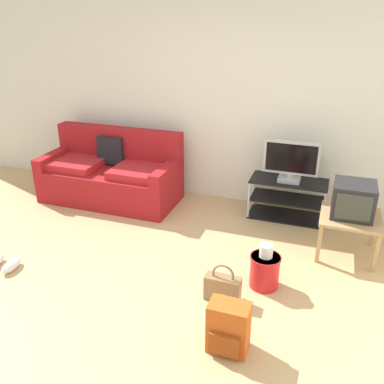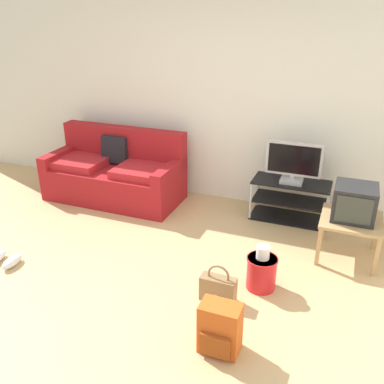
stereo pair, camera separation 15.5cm
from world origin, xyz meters
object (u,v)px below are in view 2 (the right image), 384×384
object	(u,v)px
flat_tv	(294,163)
handbag	(218,288)
tv_stand	(290,200)
sneakers_pair	(4,260)
crt_tv	(354,202)
couch	(116,174)
side_table	(351,224)
backpack	(220,329)
cleaning_bucket	(262,270)

from	to	relation	value
flat_tv	handbag	size ratio (longest dim) A/B	1.79
tv_stand	flat_tv	world-z (taller)	flat_tv
tv_stand	sneakers_pair	bearing A→B (deg)	-140.44
crt_tv	tv_stand	bearing A→B (deg)	137.73
couch	flat_tv	distance (m)	2.31
side_table	handbag	world-z (taller)	side_table
tv_stand	crt_tv	size ratio (longest dim) A/B	2.24
couch	side_table	xyz separation A→B (m)	(2.97, -0.43, 0.04)
couch	crt_tv	bearing A→B (deg)	-8.02
flat_tv	handbag	xyz separation A→B (m)	(-0.31, -1.78, -0.60)
tv_stand	backpack	xyz separation A→B (m)	(-0.11, -2.36, -0.04)
handbag	sneakers_pair	bearing A→B (deg)	-173.54
tv_stand	couch	bearing A→B (deg)	-174.58
backpack	tv_stand	bearing A→B (deg)	65.54
tv_stand	cleaning_bucket	distance (m)	1.49
backpack	flat_tv	bearing A→B (deg)	65.51
side_table	cleaning_bucket	distance (m)	1.11
flat_tv	cleaning_bucket	bearing A→B (deg)	-90.08
handbag	cleaning_bucket	xyz separation A→B (m)	(0.31, 0.32, 0.06)
backpack	cleaning_bucket	xyz separation A→B (m)	(0.11, 0.87, -0.02)
flat_tv	side_table	distance (m)	1.00
couch	side_table	distance (m)	3.00
crt_tv	cleaning_bucket	world-z (taller)	crt_tv
couch	handbag	size ratio (longest dim) A/B	4.98
side_table	sneakers_pair	bearing A→B (deg)	-156.23
tv_stand	side_table	distance (m)	0.96
flat_tv	handbag	bearing A→B (deg)	-99.83
couch	tv_stand	bearing A→B (deg)	5.42
flat_tv	backpack	world-z (taller)	flat_tv
backpack	sneakers_pair	world-z (taller)	backpack
flat_tv	crt_tv	xyz separation A→B (m)	(0.70, -0.61, -0.11)
tv_stand	cleaning_bucket	bearing A→B (deg)	-90.08
backpack	cleaning_bucket	bearing A→B (deg)	60.96
couch	handbag	world-z (taller)	couch
tv_stand	backpack	world-z (taller)	tv_stand
tv_stand	sneakers_pair	size ratio (longest dim) A/B	2.69
tv_stand	handbag	size ratio (longest dim) A/B	2.54
cleaning_bucket	crt_tv	bearing A→B (deg)	50.69
backpack	handbag	distance (m)	0.59
couch	tv_stand	world-z (taller)	couch
side_table	backpack	world-z (taller)	side_table
flat_tv	sneakers_pair	size ratio (longest dim) A/B	1.90
couch	cleaning_bucket	xyz separation A→B (m)	(2.27, -1.27, -0.16)
cleaning_bucket	sneakers_pair	world-z (taller)	cleaning_bucket
cleaning_bucket	sneakers_pair	bearing A→B (deg)	-167.23
couch	crt_tv	world-z (taller)	couch
side_table	couch	bearing A→B (deg)	171.68
flat_tv	cleaning_bucket	distance (m)	1.56
tv_stand	crt_tv	distance (m)	1.01
cleaning_bucket	handbag	bearing A→B (deg)	-134.14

